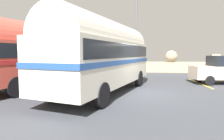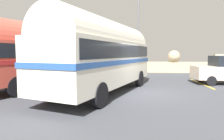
{
  "view_description": "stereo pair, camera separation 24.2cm",
  "coord_description": "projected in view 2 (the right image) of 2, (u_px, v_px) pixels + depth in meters",
  "views": [
    {
      "loc": [
        -0.7,
        -9.88,
        2.01
      ],
      "look_at": [
        -1.57,
        0.58,
        1.13
      ],
      "focal_mm": 30.92,
      "sensor_mm": 36.0,
      "label": 1
    },
    {
      "loc": [
        -0.46,
        -9.86,
        2.01
      ],
      "look_at": [
        -1.57,
        0.58,
        1.13
      ],
      "focal_mm": 30.92,
      "sensor_mm": 36.0,
      "label": 2
    }
  ],
  "objects": [
    {
      "name": "breakwater",
      "position": [
        134.0,
        66.0,
        21.51
      ],
      "size": [
        31.36,
        2.01,
        2.37
      ],
      "color": "tan",
      "rests_on": "ground"
    },
    {
      "name": "ground",
      "position": [
        141.0,
        93.0,
        9.89
      ],
      "size": [
        32.0,
        26.0,
        0.02
      ],
      "color": "#3C3F46"
    },
    {
      "name": "second_coach",
      "position": [
        44.0,
        53.0,
        11.56
      ],
      "size": [
        5.61,
        8.83,
        3.7
      ],
      "rotation": [
        0.0,
        0.0,
        -0.41
      ],
      "color": "black",
      "rests_on": "ground"
    },
    {
      "name": "lamp_post",
      "position": [
        137.0,
        32.0,
        16.73
      ],
      "size": [
        0.85,
        1.0,
        6.99
      ],
      "color": "#5B5B60",
      "rests_on": "ground"
    },
    {
      "name": "vintage_coach",
      "position": [
        104.0,
        53.0,
        9.76
      ],
      "size": [
        4.97,
        8.9,
        3.7
      ],
      "rotation": [
        0.0,
        0.0,
        -0.32
      ],
      "color": "black",
      "rests_on": "ground"
    }
  ]
}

